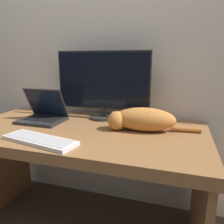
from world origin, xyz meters
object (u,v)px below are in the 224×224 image
monitor (103,84)px  external_keyboard (40,140)px  cat (141,119)px  laptop (43,115)px

monitor → external_keyboard: bearing=-105.7°
monitor → external_keyboard: (-0.16, -0.55, -0.24)m
external_keyboard → cat: (0.48, 0.35, 0.06)m
laptop → cat: size_ratio=0.54×
laptop → cat: (0.69, -0.00, 0.03)m
monitor → cat: bearing=-32.2°
monitor → laptop: (-0.37, -0.20, -0.21)m
external_keyboard → monitor: bearing=85.4°
laptop → external_keyboard: (0.22, -0.35, -0.04)m
external_keyboard → cat: cat is taller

